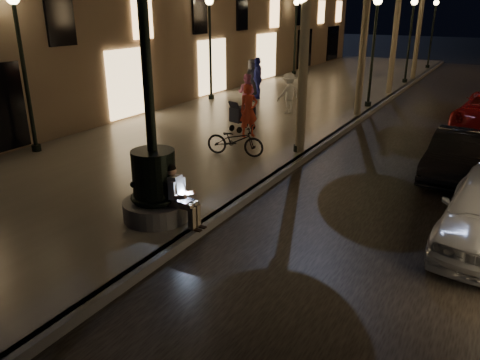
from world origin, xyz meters
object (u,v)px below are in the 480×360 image
Objects in this scene: seated_man_laptop at (179,193)px; pedestrian_white at (289,93)px; lamp_curb_c at (411,28)px; pedestrian_blue at (257,78)px; lamp_curb_b at (374,36)px; lamp_left_c at (296,26)px; pedestrian_dark at (252,78)px; car_second at (458,155)px; pedestrian_red at (249,111)px; lamp_left_a at (21,50)px; lamp_left_b at (210,34)px; bicycle at (235,140)px; stroller at (242,114)px; lamp_curb_a at (302,51)px; pedestrian_pink at (247,93)px; fountain_lamppost at (154,173)px; lamp_curb_d at (433,24)px.

pedestrian_white is at bearing 102.66° from seated_man_laptop.
lamp_curb_c is 10.40m from pedestrian_blue.
lamp_curb_b and lamp_curb_c have the same top height.
lamp_curb_c is (0.09, 22.00, 2.35)m from seated_man_laptop.
lamp_left_c reaches higher than pedestrian_dark.
pedestrian_blue is 0.67m from pedestrian_dark.
pedestrian_red is at bearing -178.81° from car_second.
lamp_left_a is 10.00m from lamp_left_b.
bicycle is (4.26, -9.01, -0.43)m from pedestrian_dark.
lamp_curb_b is 7.83m from pedestrian_red.
lamp_left_b is at bearing 151.03° from stroller.
lamp_curb_a and lamp_left_b have the same top height.
seated_man_laptop is 0.27× the size of lamp_curb_a.
lamp_curb_a and lamp_left_a have the same top height.
lamp_curb_c is (0.00, 8.00, 0.00)m from lamp_curb_b.
lamp_left_c is (0.00, 20.00, 0.00)m from lamp_left_a.
bicycle is (-1.40, 4.69, -0.22)m from seated_man_laptop.
pedestrian_dark is at bearing -100.71° from pedestrian_white.
bicycle is (-1.49, -9.31, -2.57)m from lamp_curb_b.
lamp_left_c is (-7.10, 0.00, 0.00)m from lamp_curb_c.
car_second is at bearing 11.48° from stroller.
pedestrian_pink is (2.96, 8.18, -2.23)m from lamp_left_a.
lamp_left_b is 5.18m from pedestrian_white.
pedestrian_blue is (-2.47, 5.88, 0.37)m from stroller.
lamp_curb_c is at bearing 97.17° from stroller.
pedestrian_dark is at bearing 112.47° from seated_man_laptop.
stroller is (-2.07, 7.38, -0.41)m from fountain_lamppost.
stroller is at bearing 82.14° from pedestrian_red.
lamp_curb_a is 6.29m from pedestrian_pink.
lamp_curb_d is 2.69× the size of pedestrian_red.
pedestrian_red reaches higher than bicycle.
lamp_left_b is 2.71× the size of bicycle.
lamp_curb_a is 2.46× the size of pedestrian_blue.
lamp_curb_c is 2.67× the size of pedestrian_dark.
lamp_curb_a is 9.84m from pedestrian_dark.
pedestrian_dark is (-2.98, 6.32, 0.30)m from stroller.
pedestrian_pink reaches higher than seated_man_laptop.
fountain_lamppost is 2.93× the size of bicycle.
pedestrian_pink is 3.86m from pedestrian_dark.
pedestrian_red is 1.11× the size of pedestrian_pink.
lamp_curb_a and lamp_curb_d have the same top height.
lamp_curb_b is at bearing 20.13° from pedestrian_red.
lamp_left_a is at bearing -155.27° from car_second.
pedestrian_white reaches higher than stroller.
pedestrian_pink is at bearing 134.69° from lamp_curb_a.
fountain_lamppost is at bearing -96.65° from lamp_curb_a.
bicycle is (5.61, -17.31, -2.57)m from lamp_left_c.
lamp_curb_c reaches higher than seated_man_laptop.
stroller is 0.67× the size of pedestrian_dark.
pedestrian_blue is at bearing 111.24° from seated_man_laptop.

